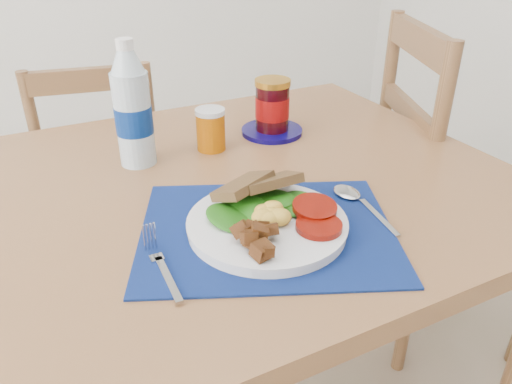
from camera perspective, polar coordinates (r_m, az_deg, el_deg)
table at (r=0.98m, az=-10.83°, el=-4.77°), size 1.40×0.90×0.75m
chair_far at (r=1.67m, az=-17.29°, el=3.82°), size 0.44×0.43×1.03m
chair_end at (r=1.51m, az=20.52°, el=3.18°), size 0.56×0.57×1.18m
placemat at (r=0.82m, az=1.27°, el=-4.39°), size 0.51×0.46×0.00m
breakfast_plate at (r=0.80m, az=1.09°, el=-3.42°), size 0.26×0.26×0.06m
fork at (r=0.75m, az=-10.83°, el=-8.22°), size 0.02×0.16×0.00m
spoon at (r=0.91m, az=11.36°, el=-0.93°), size 0.04×0.18×0.01m
water_bottle at (r=1.04m, az=-13.89°, el=8.93°), size 0.08×0.08×0.26m
juice_glass at (r=1.10m, az=-5.19°, el=7.01°), size 0.06×0.06×0.09m
jam_on_saucer at (r=1.18m, az=1.87°, el=9.34°), size 0.14×0.14×0.13m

